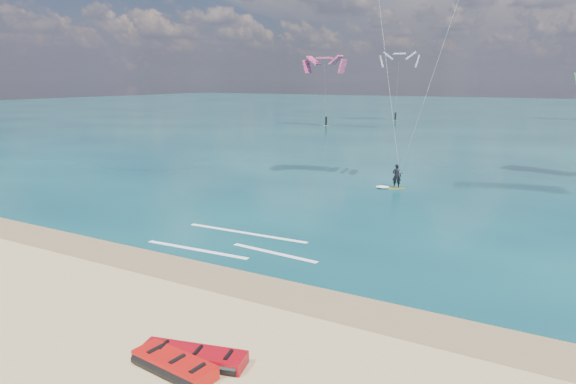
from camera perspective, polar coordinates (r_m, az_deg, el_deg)
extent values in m
plane|color=tan|center=(53.57, 15.42, 4.21)|extent=(320.00, 320.00, 0.00)
cube|color=brown|center=(20.74, -11.51, -8.39)|extent=(320.00, 2.40, 0.01)
cube|color=#0B2F3D|center=(116.42, 23.43, 7.90)|extent=(320.00, 200.00, 0.04)
cube|color=#C4CB17|center=(35.48, 11.92, 0.45)|extent=(1.19, 1.08, 0.05)
imported|color=black|center=(35.32, 11.98, 1.77)|extent=(0.67, 0.52, 1.64)
cylinder|color=black|center=(34.94, 12.29, 2.03)|extent=(0.41, 0.35, 0.04)
cube|color=white|center=(24.83, -4.66, -4.56)|extent=(6.52, 0.48, 0.01)
cube|color=white|center=(22.78, -10.15, -6.31)|extent=(5.22, 0.52, 0.01)
cube|color=white|center=(22.03, -1.57, -6.77)|extent=(4.28, 0.55, 0.01)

